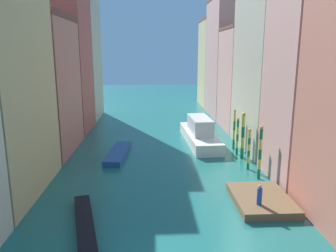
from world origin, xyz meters
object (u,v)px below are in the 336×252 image
object	(u,v)px
person_on_dock	(259,195)
gondola_black	(86,236)
mooring_pole_0	(260,152)
mooring_pole_2	(243,135)
mooring_pole_4	(234,129)
motorboat_0	(118,153)
vaporetto_white	(200,133)
mooring_pole_1	(249,149)
mooring_pole_3	(237,136)
waterfront_dock	(261,199)

from	to	relation	value
person_on_dock	gondola_black	distance (m)	12.06
mooring_pole_0	mooring_pole_2	distance (m)	5.82
mooring_pole_0	mooring_pole_4	world-z (taller)	mooring_pole_0
gondola_black	motorboat_0	distance (m)	16.64
person_on_dock	vaporetto_white	world-z (taller)	vaporetto_white
person_on_dock	mooring_pole_2	size ratio (longest dim) A/B	0.30
mooring_pole_4	mooring_pole_2	bearing A→B (deg)	-89.86
mooring_pole_1	motorboat_0	size ratio (longest dim) A/B	0.51
vaporetto_white	person_on_dock	bearing A→B (deg)	-85.25
mooring_pole_4	vaporetto_white	size ratio (longest dim) A/B	0.38
mooring_pole_2	gondola_black	size ratio (longest dim) A/B	0.46
mooring_pole_3	mooring_pole_4	xyz separation A→B (m)	(0.21, 2.33, 0.27)
waterfront_dock	gondola_black	xyz separation A→B (m)	(-12.25, -4.44, -0.02)
motorboat_0	mooring_pole_3	bearing A→B (deg)	-0.95
mooring_pole_1	mooring_pole_3	size ratio (longest dim) A/B	0.97
mooring_pole_2	motorboat_0	bearing A→B (deg)	173.46
mooring_pole_0	mooring_pole_1	distance (m)	2.58
mooring_pole_3	mooring_pole_1	bearing A→B (deg)	-90.97
mooring_pole_0	mooring_pole_1	xyz separation A→B (m)	(-0.23, 2.54, -0.42)
gondola_black	mooring_pole_0	bearing A→B (deg)	34.27
person_on_dock	mooring_pole_1	size ratio (longest dim) A/B	0.37
mooring_pole_0	mooring_pole_2	bearing A→B (deg)	89.38
mooring_pole_2	vaporetto_white	bearing A→B (deg)	119.00
mooring_pole_0	gondola_black	distance (m)	16.64
mooring_pole_0	vaporetto_white	bearing A→B (deg)	106.06
waterfront_dock	mooring_pole_3	xyz separation A→B (m)	(1.22, 11.97, 1.84)
mooring_pole_1	mooring_pole_2	bearing A→B (deg)	84.82
person_on_dock	motorboat_0	xyz separation A→B (m)	(-11.25, 13.57, -0.96)
mooring_pole_3	motorboat_0	bearing A→B (deg)	179.05
mooring_pole_2	mooring_pole_3	bearing A→B (deg)	99.52
mooring_pole_1	mooring_pole_4	xyz separation A→B (m)	(0.29, 6.93, 0.33)
mooring_pole_0	motorboat_0	world-z (taller)	mooring_pole_0
mooring_pole_1	vaporetto_white	size ratio (longest dim) A/B	0.33
motorboat_0	mooring_pole_0	bearing A→B (deg)	-29.00
gondola_black	vaporetto_white	bearing A→B (deg)	65.03
waterfront_dock	person_on_dock	distance (m)	1.81
mooring_pole_3	mooring_pole_0	bearing A→B (deg)	-88.74
waterfront_dock	gondola_black	bearing A→B (deg)	-160.06
mooring_pole_2	mooring_pole_4	xyz separation A→B (m)	(-0.01, 3.64, -0.16)
person_on_dock	mooring_pole_0	distance (m)	6.65
mooring_pole_0	vaporetto_white	xyz separation A→B (m)	(-3.55, 12.35, -1.29)
mooring_pole_3	motorboat_0	xyz separation A→B (m)	(-13.11, 0.22, -1.82)
person_on_dock	mooring_pole_4	distance (m)	15.86
mooring_pole_3	motorboat_0	world-z (taller)	mooring_pole_3
mooring_pole_2	mooring_pole_3	world-z (taller)	mooring_pole_2
gondola_black	motorboat_0	xyz separation A→B (m)	(0.37, 16.64, 0.04)
mooring_pole_1	vaporetto_white	world-z (taller)	mooring_pole_1
mooring_pole_0	mooring_pole_3	bearing A→B (deg)	91.26
mooring_pole_0	mooring_pole_3	size ratio (longest dim) A/B	1.17
person_on_dock	mooring_pole_1	world-z (taller)	mooring_pole_1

